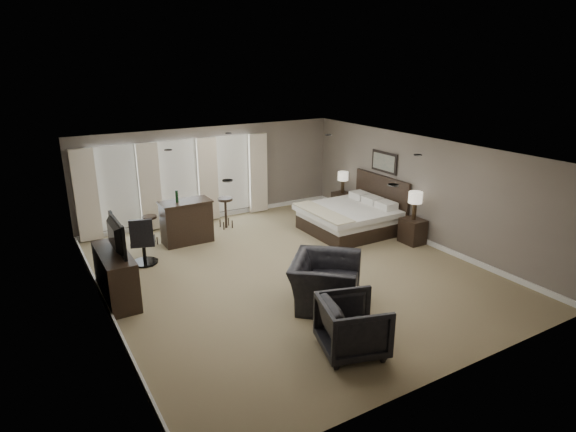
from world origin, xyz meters
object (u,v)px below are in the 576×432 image
nightstand_near (413,231)px  bar_stool_right (226,213)px  bed (348,207)px  lamp_far (343,182)px  lamp_near (415,206)px  bar_counter (187,222)px  tv (113,249)px  armchair_near (325,274)px  armchair_far (353,323)px  dresser (116,276)px  desk_chair (143,240)px  nightstand_far (342,203)px  bar_stool_left (151,230)px

nightstand_near → bar_stool_right: bar_stool_right is taller
bed → lamp_far: (0.89, 1.45, 0.22)m
lamp_near → bar_counter: bearing=149.0°
tv → armchair_near: 3.96m
armchair_far → bar_counter: 5.86m
lamp_near → bar_stool_right: 4.91m
dresser → desk_chair: (0.87, 1.38, 0.08)m
tv → armchair_far: 4.62m
bed → nightstand_far: bed is taller
tv → lamp_far: bearing=-72.4°
nightstand_far → desk_chair: desk_chair is taller
armchair_far → tv: bearing=53.8°
bar_stool_right → lamp_far: bearing=-7.8°
bar_counter → bar_stool_left: (-0.81, 0.34, -0.17)m
nightstand_far → bar_stool_left: bearing=176.8°
lamp_near → nightstand_near: bearing=0.0°
bed → armchair_near: 4.01m
armchair_near → bar_stool_right: bearing=41.2°
dresser → armchair_far: 4.59m
bed → bar_stool_right: bearing=143.7°
lamp_far → bar_stool_right: size_ratio=0.76×
nightstand_far → desk_chair: size_ratio=0.53×
nightstand_far → desk_chair: bearing=-172.4°
armchair_near → desk_chair: size_ratio=1.23×
lamp_far → tv: 7.26m
bar_stool_left → desk_chair: 1.22m
armchair_far → lamp_near: bearing=-37.8°
lamp_far → bar_counter: bearing=-179.7°
lamp_near → armchair_far: lamp_near is taller
tv → bed: bearing=-83.0°
armchair_far → bar_counter: bar_counter is taller
bar_counter → desk_chair: 1.49m
nightstand_far → bar_counter: size_ratio=0.48×
bed → dresser: (-6.03, -0.74, -0.22)m
tv → desk_chair: desk_chair is taller
dresser → tv: 0.55m
nightstand_far → nightstand_near: bearing=-90.0°
armchair_near → dresser: bearing=99.2°
dresser → armchair_far: (2.76, -3.66, 0.02)m
nightstand_near → bar_counter: bearing=149.0°
armchair_far → bar_stool_right: bearing=11.0°
bed → tv: (-6.03, -0.74, 0.33)m
bed → lamp_near: (0.89, -1.45, 0.27)m
nightstand_far → lamp_far: lamp_far is taller
nightstand_far → lamp_far: size_ratio=0.93×
nightstand_far → dresser: 7.26m
bed → bar_counter: bearing=159.9°
dresser → bar_stool_right: bearing=38.2°
desk_chair → bar_stool_right: bearing=-135.9°
lamp_far → tv: (-6.92, -2.19, 0.11)m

